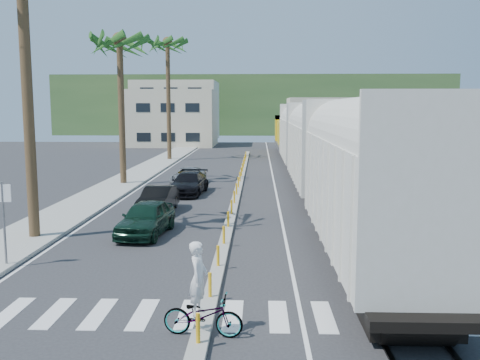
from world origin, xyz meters
The scene contains 16 objects.
ground centered at (0.00, 0.00, 0.00)m, with size 140.00×140.00×0.00m, color #28282B.
sidewalk centered at (-8.50, 25.00, 0.07)m, with size 3.00×90.00×0.15m, color gray.
rails centered at (5.00, 28.00, 0.03)m, with size 1.56×100.00×0.06m.
median centered at (0.00, 19.96, 0.09)m, with size 0.45×60.00×0.85m.
crosswalk centered at (0.00, -2.00, 0.01)m, with size 14.00×2.20×0.01m, color silver.
lane_markings centered at (-2.15, 25.00, 0.00)m, with size 9.42×90.00×0.01m.
freight_train centered at (5.00, 22.94, 2.91)m, with size 3.00×60.94×5.85m.
palm_trees centered at (-8.10, 22.70, 10.81)m, with size 3.50×37.20×13.75m.
street_sign centered at (-7.30, 2.00, 1.97)m, with size 0.60×0.08×3.00m.
buildings centered at (-6.41, 71.66, 4.36)m, with size 38.00×27.00×10.00m.
hillside centered at (0.00, 100.00, 6.00)m, with size 80.00×20.00×12.00m, color #385628.
car_lead centered at (-3.49, 6.93, 0.74)m, with size 2.19×4.52×1.49m, color black.
car_second centered at (-3.92, 11.98, 0.68)m, with size 1.71×4.20×1.35m, color black.
car_third centered at (-3.09, 17.95, 0.70)m, with size 2.36×4.97×1.40m, color black.
car_rear centered at (-3.68, 22.24, 0.62)m, with size 2.31×4.55×1.23m, color #949699.
cyclist centered at (0.02, -3.28, 0.74)m, with size 1.18×2.12×2.33m.
Camera 1 is at (1.36, -15.52, 5.46)m, focal length 40.00 mm.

